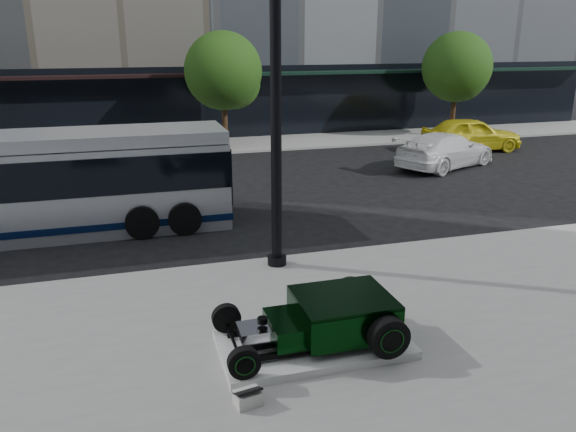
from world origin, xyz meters
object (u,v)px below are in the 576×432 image
object	(u,v)px
lamppost	(276,104)
white_sedan	(445,150)
transit_bus	(15,186)
yellow_taxi	(471,134)
hot_rod	(332,317)

from	to	relation	value
lamppost	white_sedan	xyz separation A→B (m)	(10.10, 8.90, -3.28)
transit_bus	lamppost	bearing A→B (deg)	-34.77
lamppost	transit_bus	distance (m)	8.29
yellow_taxi	hot_rod	bearing A→B (deg)	146.04
transit_bus	white_sedan	world-z (taller)	transit_bus
lamppost	yellow_taxi	distance (m)	18.21
hot_rod	transit_bus	size ratio (longest dim) A/B	0.27
white_sedan	transit_bus	bearing A→B (deg)	80.61
yellow_taxi	white_sedan	bearing A→B (deg)	138.75
transit_bus	yellow_taxi	distance (m)	21.22
white_sedan	yellow_taxi	distance (m)	4.46
lamppost	white_sedan	world-z (taller)	lamppost
hot_rod	white_sedan	distance (m)	16.41
hot_rod	transit_bus	bearing A→B (deg)	127.10
lamppost	transit_bus	world-z (taller)	lamppost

